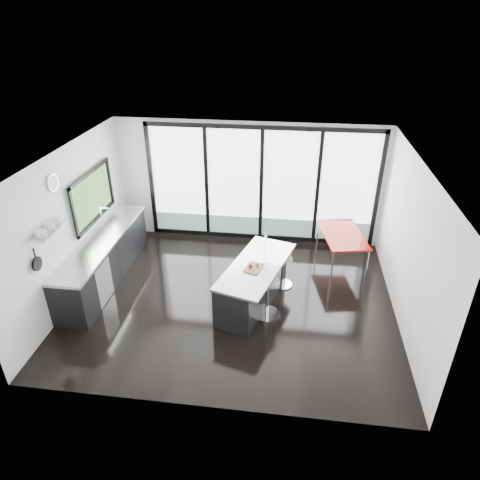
# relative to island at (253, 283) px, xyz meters

# --- Properties ---
(floor) EXTENTS (6.00, 5.00, 0.00)m
(floor) POSITION_rel_island_xyz_m (-0.38, -0.01, -0.42)
(floor) COLOR black
(floor) RESTS_ON ground
(ceiling) EXTENTS (6.00, 5.00, 0.00)m
(ceiling) POSITION_rel_island_xyz_m (-0.38, -0.01, 2.38)
(ceiling) COLOR white
(ceiling) RESTS_ON wall_back
(wall_back) EXTENTS (6.00, 0.09, 2.80)m
(wall_back) POSITION_rel_island_xyz_m (-0.11, 2.45, 0.85)
(wall_back) COLOR silver
(wall_back) RESTS_ON ground
(wall_front) EXTENTS (6.00, 0.00, 2.80)m
(wall_front) POSITION_rel_island_xyz_m (-0.38, -2.51, 0.98)
(wall_front) COLOR silver
(wall_front) RESTS_ON ground
(wall_left) EXTENTS (0.26, 5.00, 2.80)m
(wall_left) POSITION_rel_island_xyz_m (-3.35, 0.26, 1.14)
(wall_left) COLOR silver
(wall_left) RESTS_ON ground
(wall_right) EXTENTS (0.00, 5.00, 2.80)m
(wall_right) POSITION_rel_island_xyz_m (2.62, -0.01, 0.98)
(wall_right) COLOR silver
(wall_right) RESTS_ON ground
(counter_cabinets) EXTENTS (0.69, 3.24, 1.36)m
(counter_cabinets) POSITION_rel_island_xyz_m (-3.05, 0.38, 0.04)
(counter_cabinets) COLOR black
(counter_cabinets) RESTS_ON floor
(island) EXTENTS (1.39, 2.19, 1.08)m
(island) POSITION_rel_island_xyz_m (0.00, 0.00, 0.00)
(island) COLOR black
(island) RESTS_ON floor
(bar_stool_near) EXTENTS (0.57, 0.57, 0.76)m
(bar_stool_near) POSITION_rel_island_xyz_m (0.30, -0.37, -0.04)
(bar_stool_near) COLOR silver
(bar_stool_near) RESTS_ON floor
(bar_stool_far) EXTENTS (0.42, 0.42, 0.63)m
(bar_stool_far) POSITION_rel_island_xyz_m (0.54, 0.61, -0.11)
(bar_stool_far) COLOR silver
(bar_stool_far) RESTS_ON floor
(red_table) EXTENTS (1.06, 1.53, 0.75)m
(red_table) POSITION_rel_island_xyz_m (1.72, 1.54, -0.05)
(red_table) COLOR maroon
(red_table) RESTS_ON floor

